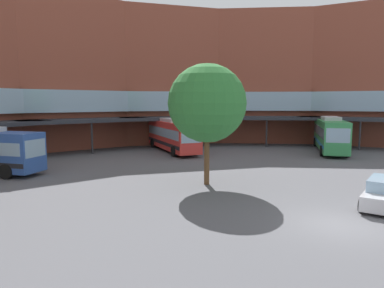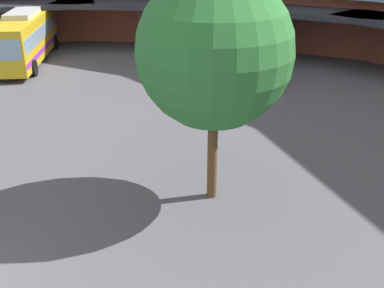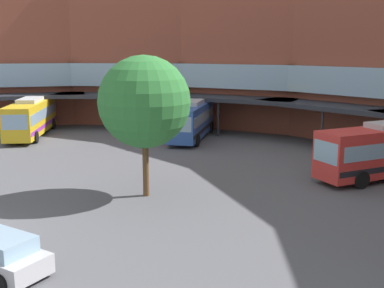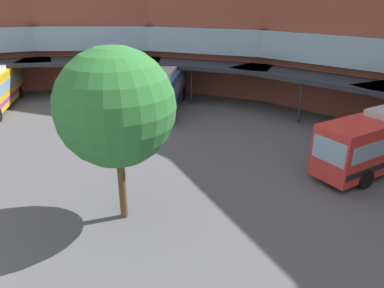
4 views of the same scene
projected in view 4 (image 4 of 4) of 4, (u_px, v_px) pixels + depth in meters
The scene contains 3 objects.
station_building at pixel (294, 18), 25.42m from camera, with size 74.96×32.57×17.69m.
bus_1 at pixel (165, 90), 33.30m from camera, with size 8.01×9.69×3.65m.
plaza_tree at pixel (116, 108), 15.42m from camera, with size 5.23×5.23×8.10m.
Camera 4 is at (12.91, 1.18, 9.93)m, focal length 33.77 mm.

